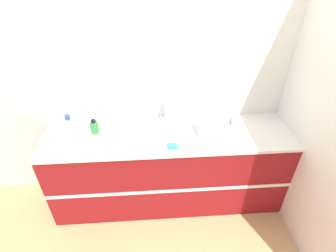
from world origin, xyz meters
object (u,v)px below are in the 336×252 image
Objects in this scene: sink at (166,129)px; bottle_clear at (70,128)px; bottle_green at (94,127)px; paper_towel_roll at (116,125)px; dish_rack at (216,127)px.

bottle_clear is (-0.90, -0.04, 0.09)m from sink.
bottle_clear is 0.22m from bottle_green.
paper_towel_roll is at bearing -20.53° from bottle_green.
dish_rack is at bearing 1.13° from paper_towel_roll.
sink is 0.49m from dish_rack.
dish_rack is at bearing -5.69° from sink.
sink is 0.70m from bottle_green.
bottle_clear is at bearing -164.03° from bottle_green.
bottle_clear reaches higher than bottle_green.
sink is 1.66× the size of paper_towel_roll.
paper_towel_roll is at bearing -178.87° from dish_rack.
bottle_clear is (-0.43, 0.03, -0.03)m from paper_towel_roll.
sink is 3.11× the size of bottle_green.
paper_towel_roll reaches higher than dish_rack.
paper_towel_roll reaches higher than bottle_green.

